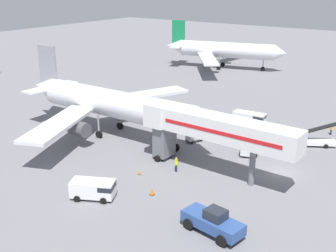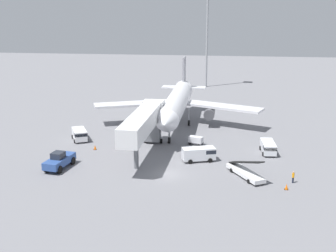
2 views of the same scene
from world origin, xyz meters
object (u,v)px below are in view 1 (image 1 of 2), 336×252
ground_crew_worker_midground (176,164)px  safety_cone_bravo (152,192)px  service_van_far_center (250,143)px  airplane_background (222,50)px  belt_loader_truck (308,140)px  ground_crew_worker_foreground (331,129)px  jet_bridge (209,128)px  pushback_tug (213,222)px  airplane_at_gate (111,104)px  safety_cone_alpha (139,172)px  service_van_near_right (94,188)px  baggage_cart_near_left (194,136)px  service_van_mid_center (250,117)px

ground_crew_worker_midground → safety_cone_bravo: 6.47m
service_van_far_center → airplane_background: bearing=32.5°
belt_loader_truck → ground_crew_worker_foreground: 6.35m
ground_crew_worker_foreground → jet_bridge: bearing=158.7°
service_van_far_center → ground_crew_worker_midground: (-10.96, 4.48, -0.21)m
pushback_tug → ground_crew_worker_foreground: bearing=-2.2°
pushback_tug → airplane_background: size_ratio=0.19×
jet_bridge → safety_cone_bravo: size_ratio=26.70×
airplane_at_gate → pushback_tug: 29.32m
jet_bridge → safety_cone_bravo: 10.16m
safety_cone_alpha → airplane_background: airplane_background is taller
airplane_at_gate → safety_cone_bravo: size_ratio=46.55×
service_van_near_right → baggage_cart_near_left: (20.22, 0.25, -0.35)m
jet_bridge → service_van_near_right: 14.84m
belt_loader_truck → service_van_mid_center: (3.97, 10.63, 0.28)m
jet_bridge → belt_loader_truck: size_ratio=2.74×
service_van_mid_center → service_van_far_center: 11.73m
service_van_mid_center → ground_crew_worker_midground: (-21.57, -0.53, -0.08)m
service_van_far_center → safety_cone_bravo: (-17.29, 3.26, -0.83)m
belt_loader_truck → service_van_near_right: size_ratio=1.44×
ground_crew_worker_foreground → airplane_background: 50.37m
ground_crew_worker_foreground → safety_cone_bravo: bearing=161.3°
service_van_far_center → safety_cone_alpha: service_van_far_center is taller
pushback_tug → ground_crew_worker_midground: bearing=48.6°
belt_loader_truck → ground_crew_worker_foreground: (6.21, -1.33, 0.07)m
belt_loader_truck → ground_crew_worker_foreground: size_ratio=4.50×
belt_loader_truck → baggage_cart_near_left: 15.74m
service_van_mid_center → service_van_far_center: (-10.60, -5.01, 0.14)m
pushback_tug → service_van_far_center: size_ratio=1.17×
service_van_mid_center → baggage_cart_near_left: service_van_mid_center is taller
ground_crew_worker_midground → safety_cone_bravo: ground_crew_worker_midground is taller
ground_crew_worker_midground → safety_cone_alpha: ground_crew_worker_midground is taller
service_van_near_right → baggage_cart_near_left: size_ratio=1.91×
pushback_tug → service_van_mid_center: (30.52, 10.69, -0.09)m
airplane_at_gate → service_van_mid_center: size_ratio=6.66×
service_van_far_center → baggage_cart_near_left: size_ratio=2.01×
ground_crew_worker_midground → airplane_background: bearing=23.7°
service_van_far_center → ground_crew_worker_foreground: size_ratio=3.29×
service_van_far_center → ground_crew_worker_foreground: service_van_far_center is taller
ground_crew_worker_foreground → airplane_background: size_ratio=0.05×
jet_bridge → service_van_near_right: size_ratio=3.94×
service_van_far_center → baggage_cart_near_left: 8.15m
service_van_near_right → safety_cone_bravo: (4.08, -4.54, -0.76)m
airplane_at_gate → safety_cone_alpha: airplane_at_gate is taller
belt_loader_truck → baggage_cart_near_left: bearing=119.7°
ground_crew_worker_midground → belt_loader_truck: bearing=-29.8°
belt_loader_truck → airplane_background: bearing=41.4°
safety_cone_alpha → service_van_near_right: bearing=178.4°
service_van_far_center → safety_cone_bravo: size_ratio=7.13×
airplane_at_gate → service_van_far_center: size_ratio=6.53×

